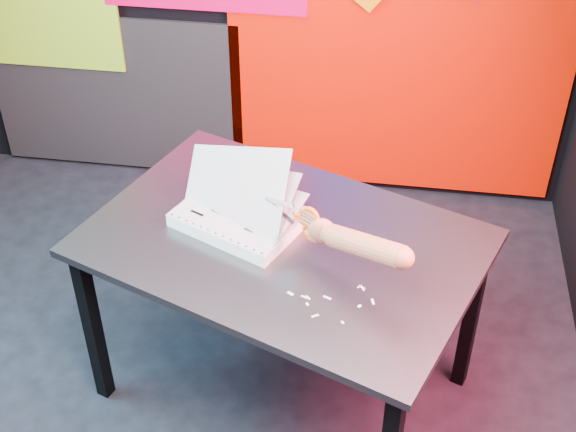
# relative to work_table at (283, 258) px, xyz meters

# --- Properties ---
(room) EXTENTS (3.01, 3.01, 2.71)m
(room) POSITION_rel_work_table_xyz_m (-0.32, -0.10, 0.68)
(room) COLOR black
(room) RESTS_ON ground
(backdrop) EXTENTS (2.88, 0.05, 2.08)m
(backdrop) POSITION_rel_work_table_xyz_m (-0.26, 1.36, 0.29)
(backdrop) COLOR #C30E00
(backdrop) RESTS_ON ground
(work_table) EXTENTS (1.52, 1.28, 0.75)m
(work_table) POSITION_rel_work_table_xyz_m (0.00, 0.00, 0.00)
(work_table) COLOR black
(work_table) RESTS_ON ground
(printout_stack) EXTENTS (0.50, 0.44, 0.31)m
(printout_stack) POSITION_rel_work_table_xyz_m (-0.16, 0.07, 0.11)
(printout_stack) COLOR silver
(printout_stack) RESTS_ON work_table
(scissors) EXTENTS (0.20, 0.14, 0.13)m
(scissors) POSITION_rel_work_table_xyz_m (0.09, -0.07, 0.22)
(scissors) COLOR silver
(scissors) RESTS_ON printout_stack
(hand_forearm) EXTENTS (0.36, 0.26, 0.15)m
(hand_forearm) POSITION_rel_work_table_xyz_m (0.26, -0.19, 0.25)
(hand_forearm) COLOR #9B593D
(hand_forearm) RESTS_ON work_table
(paper_clippings) EXTENTS (0.28, 0.18, 0.00)m
(paper_clippings) POSITION_rel_work_table_xyz_m (0.19, -0.26, 0.08)
(paper_clippings) COLOR silver
(paper_clippings) RESTS_ON work_table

